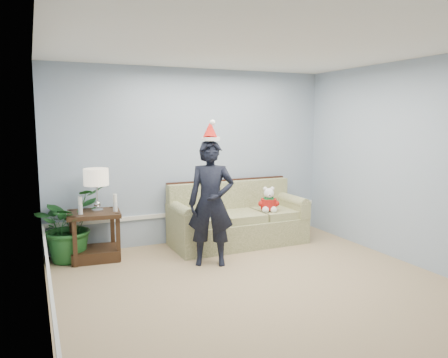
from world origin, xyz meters
TOP-DOWN VIEW (x-y plane):
  - room_shell at (0.00, 0.00)m, footprint 4.54×5.04m
  - wainscot_trim at (-1.18, 1.18)m, footprint 4.49×4.99m
  - sofa at (0.55, 2.07)m, footprint 2.07×0.90m
  - side_table at (-1.59, 2.13)m, footprint 0.74×0.64m
  - table_lamp at (-1.54, 2.13)m, footprint 0.33×0.33m
  - candle_pair at (-1.54, 2.04)m, footprint 0.52×0.06m
  - houseplant at (-1.92, 2.23)m, footprint 1.19×1.19m
  - man at (-0.20, 1.29)m, footprint 0.71×0.61m
  - santa_hat at (-0.20, 1.31)m, footprint 0.31×0.33m
  - teddy_bear at (1.00, 1.85)m, footprint 0.31×0.31m

SIDE VIEW (x-z plane):
  - side_table at x=-1.59m, z-range -0.07..0.60m
  - sofa at x=0.55m, z-range -0.14..0.83m
  - wainscot_trim at x=-1.18m, z-range 0.42..0.48m
  - houseplant at x=-1.92m, z-range 0.00..1.01m
  - teddy_bear at x=1.00m, z-range 0.45..0.84m
  - candle_pair at x=-1.54m, z-range 0.66..0.90m
  - man at x=-0.20m, z-range 0.00..1.66m
  - table_lamp at x=-1.54m, z-range 0.83..1.42m
  - room_shell at x=0.00m, z-range -0.02..2.72m
  - santa_hat at x=-0.20m, z-range 1.63..1.91m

